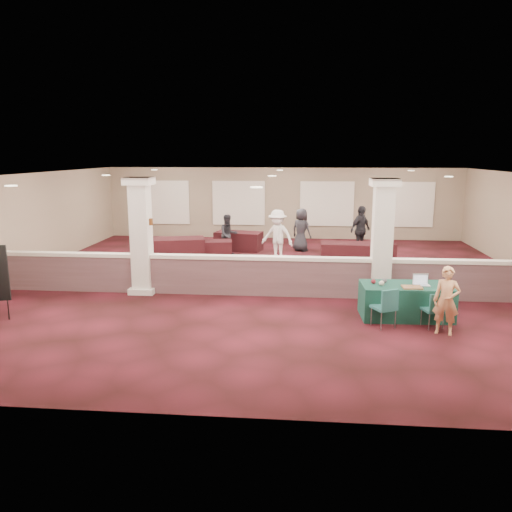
# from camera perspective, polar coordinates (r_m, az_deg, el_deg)

# --- Properties ---
(ground) EXTENTS (16.00, 16.00, 0.00)m
(ground) POSITION_cam_1_polar(r_m,az_deg,el_deg) (15.20, 1.77, -2.95)
(ground) COLOR #45111A
(ground) RESTS_ON ground
(wall_back) EXTENTS (16.00, 0.04, 3.20)m
(wall_back) POSITION_cam_1_polar(r_m,az_deg,el_deg) (22.80, 3.03, 6.03)
(wall_back) COLOR #86745D
(wall_back) RESTS_ON ground
(wall_front) EXTENTS (16.00, 0.04, 3.20)m
(wall_front) POSITION_cam_1_polar(r_m,az_deg,el_deg) (7.10, -2.15, -6.67)
(wall_front) COLOR #86745D
(wall_front) RESTS_ON ground
(wall_left) EXTENTS (0.04, 16.00, 3.20)m
(wall_left) POSITION_cam_1_polar(r_m,az_deg,el_deg) (17.30, -25.73, 3.09)
(wall_left) COLOR #86745D
(wall_left) RESTS_ON ground
(ceiling) EXTENTS (16.00, 16.00, 0.02)m
(ceiling) POSITION_cam_1_polar(r_m,az_deg,el_deg) (14.72, 1.84, 9.20)
(ceiling) COLOR white
(ceiling) RESTS_ON wall_back
(partition_wall) EXTENTS (15.60, 0.28, 1.10)m
(partition_wall) POSITION_cam_1_polar(r_m,az_deg,el_deg) (13.60, 1.39, -2.22)
(partition_wall) COLOR #54393C
(partition_wall) RESTS_ON ground
(column_left) EXTENTS (0.72, 0.72, 3.20)m
(column_left) POSITION_cam_1_polar(r_m,az_deg,el_deg) (14.06, -12.98, 2.38)
(column_left) COLOR silver
(column_left) RESTS_ON ground
(column_right) EXTENTS (0.72, 0.72, 3.20)m
(column_right) POSITION_cam_1_polar(r_m,az_deg,el_deg) (13.53, 14.21, 1.97)
(column_right) COLOR silver
(column_right) RESTS_ON ground
(sconce_left) EXTENTS (0.12, 0.12, 0.18)m
(sconce_left) POSITION_cam_1_polar(r_m,az_deg,el_deg) (14.10, -14.13, 3.85)
(sconce_left) COLOR brown
(sconce_left) RESTS_ON column_left
(sconce_right) EXTENTS (0.12, 0.12, 0.18)m
(sconce_right) POSITION_cam_1_polar(r_m,az_deg,el_deg) (13.92, -11.95, 3.85)
(sconce_right) COLOR brown
(sconce_right) RESTS_ON column_left
(near_table) EXTENTS (2.12, 1.12, 0.80)m
(near_table) POSITION_cam_1_polar(r_m,az_deg,el_deg) (12.36, 16.73, -4.96)
(near_table) COLOR #0F372B
(near_table) RESTS_ON ground
(conf_chair_main) EXTENTS (0.51, 0.51, 0.82)m
(conf_chair_main) POSITION_cam_1_polar(r_m,az_deg,el_deg) (11.78, 19.76, -5.54)
(conf_chair_main) COLOR #21635B
(conf_chair_main) RESTS_ON ground
(conf_chair_side) EXTENTS (0.61, 0.61, 0.91)m
(conf_chair_side) POSITION_cam_1_polar(r_m,az_deg,el_deg) (11.47, 14.66, -5.41)
(conf_chair_side) COLOR #21635B
(conf_chair_side) RESTS_ON ground
(woman) EXTENTS (0.63, 0.53, 1.49)m
(woman) POSITION_cam_1_polar(r_m,az_deg,el_deg) (11.43, 20.94, -4.79)
(woman) COLOR tan
(woman) RESTS_ON ground
(far_table_front_left) EXTENTS (2.18, 1.47, 0.81)m
(far_table_front_left) POSITION_cam_1_polar(r_m,az_deg,el_deg) (18.39, -9.03, 0.78)
(far_table_front_left) COLOR black
(far_table_front_left) RESTS_ON ground
(far_table_front_center) EXTENTS (1.77, 1.12, 0.67)m
(far_table_front_center) POSITION_cam_1_polar(r_m,az_deg,el_deg) (15.56, 0.78, -1.33)
(far_table_front_center) COLOR black
(far_table_front_center) RESTS_ON ground
(far_table_front_right) EXTENTS (1.85, 0.97, 0.74)m
(far_table_front_right) POSITION_cam_1_polar(r_m,az_deg,el_deg) (17.87, 10.35, 0.30)
(far_table_front_right) COLOR black
(far_table_front_right) RESTS_ON ground
(far_table_back_left) EXTENTS (1.76, 1.08, 0.67)m
(far_table_back_left) POSITION_cam_1_polar(r_m,az_deg,el_deg) (18.53, -5.36, 0.73)
(far_table_back_left) COLOR black
(far_table_back_left) RESTS_ON ground
(far_table_back_center) EXTENTS (1.97, 1.26, 0.74)m
(far_table_back_center) POSITION_cam_1_polar(r_m,az_deg,el_deg) (20.08, -2.00, 1.73)
(far_table_back_center) COLOR black
(far_table_back_center) RESTS_ON ground
(far_table_back_right) EXTENTS (1.80, 1.09, 0.69)m
(far_table_back_right) POSITION_cam_1_polar(r_m,az_deg,el_deg) (18.38, 12.89, 0.42)
(far_table_back_right) COLOR black
(far_table_back_right) RESTS_ON ground
(attendee_a) EXTENTS (0.85, 0.72, 1.54)m
(attendee_a) POSITION_cam_1_polar(r_m,az_deg,el_deg) (19.13, -3.18, 2.44)
(attendee_a) COLOR black
(attendee_a) RESTS_ON ground
(attendee_b) EXTENTS (1.31, 0.95, 1.86)m
(attendee_b) POSITION_cam_1_polar(r_m,az_deg,el_deg) (17.93, 2.47, 2.34)
(attendee_b) COLOR silver
(attendee_b) RESTS_ON ground
(attendee_c) EXTENTS (1.14, 1.15, 1.87)m
(attendee_c) POSITION_cam_1_polar(r_m,az_deg,el_deg) (19.61, 11.84, 2.92)
(attendee_c) COLOR black
(attendee_c) RESTS_ON ground
(attendee_d) EXTENTS (0.95, 0.84, 1.70)m
(attendee_d) POSITION_cam_1_polar(r_m,az_deg,el_deg) (19.89, 5.19, 2.99)
(attendee_d) COLOR black
(attendee_d) RESTS_ON ground
(laptop_base) EXTENTS (0.37, 0.27, 0.02)m
(laptop_base) POSITION_cam_1_polar(r_m,az_deg,el_deg) (12.28, 18.39, -3.18)
(laptop_base) COLOR silver
(laptop_base) RESTS_ON near_table
(laptop_screen) EXTENTS (0.36, 0.03, 0.24)m
(laptop_screen) POSITION_cam_1_polar(r_m,az_deg,el_deg) (12.37, 18.28, -2.45)
(laptop_screen) COLOR silver
(laptop_screen) RESTS_ON near_table
(screen_glow) EXTENTS (0.33, 0.02, 0.21)m
(screen_glow) POSITION_cam_1_polar(r_m,az_deg,el_deg) (12.37, 18.28, -2.53)
(screen_glow) COLOR #ACB7CF
(screen_glow) RESTS_ON near_table
(knitting) EXTENTS (0.45, 0.35, 0.03)m
(knitting) POSITION_cam_1_polar(r_m,az_deg,el_deg) (12.01, 17.40, -3.42)
(knitting) COLOR #AE611B
(knitting) RESTS_ON near_table
(yarn_cream) EXTENTS (0.12, 0.12, 0.12)m
(yarn_cream) POSITION_cam_1_polar(r_m,az_deg,el_deg) (12.01, 14.18, -3.03)
(yarn_cream) COLOR beige
(yarn_cream) RESTS_ON near_table
(yarn_red) EXTENTS (0.11, 0.11, 0.11)m
(yarn_red) POSITION_cam_1_polar(r_m,az_deg,el_deg) (12.13, 13.27, -2.86)
(yarn_red) COLOR maroon
(yarn_red) RESTS_ON near_table
(yarn_grey) EXTENTS (0.11, 0.11, 0.11)m
(yarn_grey) POSITION_cam_1_polar(r_m,az_deg,el_deg) (12.26, 14.47, -2.76)
(yarn_grey) COLOR #4B4B50
(yarn_grey) RESTS_ON near_table
(scissors) EXTENTS (0.13, 0.04, 0.01)m
(scissors) POSITION_cam_1_polar(r_m,az_deg,el_deg) (12.16, 20.44, -3.49)
(scissors) COLOR red
(scissors) RESTS_ON near_table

